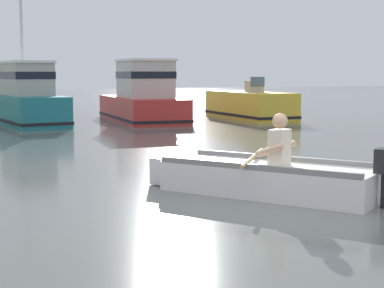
{
  "coord_description": "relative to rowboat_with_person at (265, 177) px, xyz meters",
  "views": [
    {
      "loc": [
        -4.55,
        -6.44,
        1.75
      ],
      "look_at": [
        0.24,
        2.92,
        0.55
      ],
      "focal_mm": 57.92,
      "sensor_mm": 36.0,
      "label": 1
    }
  ],
  "objects": [
    {
      "name": "moored_boat_yellow",
      "position": [
        7.92,
        12.89,
        0.25
      ],
      "size": [
        2.12,
        4.92,
        1.62
      ],
      "color": "gold",
      "rests_on": "ground"
    },
    {
      "name": "moored_boat_red",
      "position": [
        3.79,
        13.72,
        0.58
      ],
      "size": [
        2.82,
        5.92,
        2.27
      ],
      "color": "#B72D28",
      "rests_on": "ground"
    },
    {
      "name": "moored_boat_teal",
      "position": [
        -0.38,
        14.5,
        0.56
      ],
      "size": [
        1.97,
        6.04,
        4.89
      ],
      "color": "#1E727A",
      "rests_on": "ground"
    },
    {
      "name": "ground_plane",
      "position": [
        -0.44,
        -0.98,
        -0.25
      ],
      "size": [
        120.0,
        120.0,
        0.0
      ],
      "primitive_type": "plane",
      "color": "slate"
    },
    {
      "name": "rowboat_with_person",
      "position": [
        0.0,
        0.0,
        0.0
      ],
      "size": [
        2.53,
        3.43,
        1.19
      ],
      "color": "white",
      "rests_on": "ground"
    }
  ]
}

